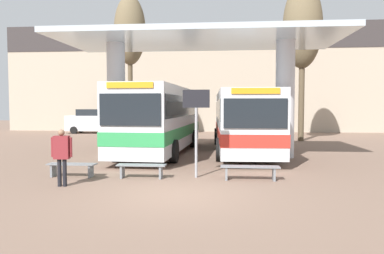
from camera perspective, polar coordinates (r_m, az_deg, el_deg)
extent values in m
plane|color=#755B4C|center=(10.33, -2.24, -10.23)|extent=(100.00, 100.00, 0.00)
cube|color=tan|center=(35.35, 3.18, 7.47)|extent=(40.00, 0.50, 10.07)
cube|color=#332D2D|center=(35.84, 3.20, 13.59)|extent=(40.00, 0.58, 2.40)
cylinder|color=silver|center=(18.54, -11.47, 4.11)|extent=(0.87, 0.87, 5.43)
cylinder|color=silver|center=(17.96, 13.98, 4.11)|extent=(0.87, 0.87, 5.43)
cube|color=#A8B7C1|center=(18.08, 1.06, 13.24)|extent=(13.04, 5.90, 0.24)
cube|color=silver|center=(19.12, -4.72, 1.45)|extent=(3.00, 10.60, 2.99)
cube|color=black|center=(19.11, -4.73, 3.16)|extent=(3.02, 10.18, 0.96)
cube|color=#2D934C|center=(19.15, -4.71, -0.56)|extent=(3.04, 10.64, 0.54)
cube|color=black|center=(14.01, -9.44, 2.62)|extent=(2.33, 0.16, 1.20)
cube|color=orange|center=(14.03, -9.47, 6.33)|extent=(1.78, 0.13, 0.22)
cylinder|color=black|center=(16.44, -11.51, -3.51)|extent=(0.32, 1.01, 1.00)
cylinder|color=black|center=(15.78, -2.77, -3.73)|extent=(0.32, 1.01, 1.00)
cylinder|color=black|center=(22.29, -6.27, -1.71)|extent=(0.32, 1.01, 1.00)
cylinder|color=black|center=(21.81, 0.21, -1.80)|extent=(0.32, 1.01, 1.00)
cube|color=silver|center=(20.06, 7.59, 1.22)|extent=(3.05, 12.27, 2.77)
cube|color=black|center=(20.04, 7.60, 2.72)|extent=(3.07, 11.79, 0.89)
cube|color=red|center=(20.09, 7.57, -0.56)|extent=(3.09, 12.32, 0.50)
cube|color=black|center=(13.96, 9.64, 2.06)|extent=(2.34, 0.16, 1.11)
cube|color=orange|center=(13.97, 9.67, 5.46)|extent=(1.78, 0.12, 0.22)
cylinder|color=black|center=(16.32, 4.17, -3.45)|extent=(0.32, 1.03, 1.02)
cylinder|color=black|center=(16.57, 13.02, -3.43)|extent=(0.32, 1.03, 1.02)
cylinder|color=black|center=(23.41, 3.79, -1.44)|extent=(0.32, 1.03, 1.02)
cylinder|color=black|center=(23.58, 9.99, -1.44)|extent=(0.32, 1.03, 1.02)
cube|color=slate|center=(12.32, 8.84, -5.99)|extent=(1.91, 0.44, 0.04)
cube|color=slate|center=(12.33, 5.26, -7.04)|extent=(0.07, 0.37, 0.42)
cube|color=slate|center=(12.42, 12.37, -7.03)|extent=(0.07, 0.37, 0.42)
cube|color=slate|center=(13.35, -17.83, -5.39)|extent=(1.64, 0.44, 0.04)
cube|color=slate|center=(13.66, -20.36, -6.23)|extent=(0.07, 0.37, 0.42)
cube|color=slate|center=(13.15, -15.16, -6.50)|extent=(0.07, 0.37, 0.42)
cube|color=slate|center=(12.61, -7.71, -5.77)|extent=(1.63, 0.44, 0.04)
cube|color=slate|center=(12.81, -10.57, -6.70)|extent=(0.07, 0.37, 0.42)
cube|color=slate|center=(12.52, -4.77, -6.88)|extent=(0.07, 0.37, 0.42)
cylinder|color=gray|center=(12.53, 0.64, -2.42)|extent=(0.09, 0.09, 2.35)
cube|color=black|center=(12.47, 0.64, 4.34)|extent=(0.90, 0.06, 0.60)
cylinder|color=black|center=(11.93, -19.54, -6.57)|extent=(0.13, 0.13, 0.83)
cylinder|color=black|center=(11.87, -18.82, -6.60)|extent=(0.13, 0.13, 0.83)
cube|color=maroon|center=(11.80, -19.25, -2.95)|extent=(0.47, 0.29, 0.69)
sphere|color=#89664C|center=(11.76, -19.29, -0.81)|extent=(0.19, 0.19, 0.19)
cylinder|color=maroon|center=(11.89, -20.48, -2.89)|extent=(0.10, 0.10, 0.59)
cylinder|color=maroon|center=(11.71, -18.00, -2.93)|extent=(0.10, 0.10, 0.59)
cylinder|color=brown|center=(26.73, 16.33, 4.64)|extent=(0.39, 0.39, 6.26)
ellipsoid|color=brown|center=(27.27, 16.49, 14.60)|extent=(2.63, 2.63, 5.78)
cylinder|color=brown|center=(27.62, -9.36, 4.92)|extent=(0.34, 0.34, 6.50)
ellipsoid|color=brown|center=(28.14, -9.45, 14.35)|extent=(2.26, 2.26, 4.98)
cube|color=silver|center=(34.46, -14.93, 0.58)|extent=(4.49, 2.05, 1.33)
cube|color=#1E2328|center=(34.43, -14.95, 2.16)|extent=(2.50, 1.80, 0.57)
cylinder|color=black|center=(34.99, -12.34, -0.29)|extent=(0.65, 0.25, 0.64)
cylinder|color=black|center=(33.22, -13.14, -0.48)|extent=(0.65, 0.25, 0.64)
cylinder|color=black|center=(35.78, -16.57, -0.27)|extent=(0.65, 0.25, 0.64)
cylinder|color=black|center=(34.06, -17.57, -0.45)|extent=(0.65, 0.25, 0.64)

